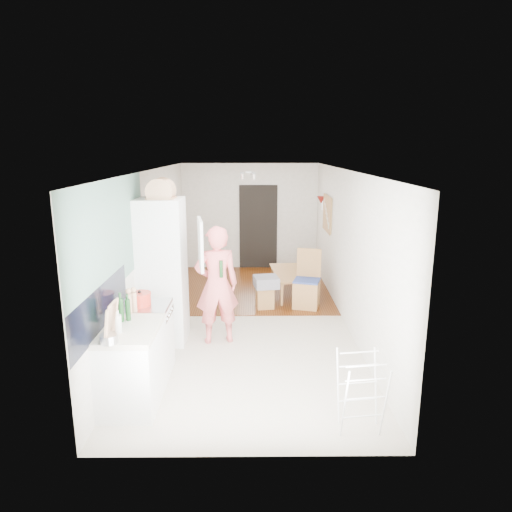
{
  "coord_description": "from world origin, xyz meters",
  "views": [
    {
      "loc": [
        0.06,
        -7.26,
        2.85
      ],
      "look_at": [
        0.12,
        0.2,
        1.07
      ],
      "focal_mm": 32.0,
      "sensor_mm": 36.0,
      "label": 1
    }
  ],
  "objects_px": {
    "person": "(217,275)",
    "stool": "(265,297)",
    "drying_rack": "(361,394)",
    "dining_chair": "(307,280)",
    "dining_table": "(294,285)"
  },
  "relations": [
    {
      "from": "dining_chair",
      "to": "person",
      "type": "bearing_deg",
      "value": -120.01
    },
    {
      "from": "dining_table",
      "to": "dining_chair",
      "type": "relative_size",
      "value": 1.1
    },
    {
      "from": "dining_table",
      "to": "dining_chair",
      "type": "bearing_deg",
      "value": -172.48
    },
    {
      "from": "dining_chair",
      "to": "drying_rack",
      "type": "relative_size",
      "value": 1.3
    },
    {
      "from": "stool",
      "to": "drying_rack",
      "type": "xyz_separation_m",
      "value": [
        0.88,
        -3.7,
        0.21
      ]
    },
    {
      "from": "drying_rack",
      "to": "person",
      "type": "bearing_deg",
      "value": 118.66
    },
    {
      "from": "dining_table",
      "to": "stool",
      "type": "height_order",
      "value": "dining_table"
    },
    {
      "from": "dining_chair",
      "to": "dining_table",
      "type": "bearing_deg",
      "value": 118.07
    },
    {
      "from": "dining_table",
      "to": "drying_rack",
      "type": "bearing_deg",
      "value": 178.44
    },
    {
      "from": "stool",
      "to": "drying_rack",
      "type": "bearing_deg",
      "value": -76.63
    },
    {
      "from": "person",
      "to": "dining_chair",
      "type": "distance_m",
      "value": 2.18
    },
    {
      "from": "person",
      "to": "dining_table",
      "type": "distance_m",
      "value": 2.72
    },
    {
      "from": "dining_table",
      "to": "drying_rack",
      "type": "relative_size",
      "value": 1.43
    },
    {
      "from": "person",
      "to": "stool",
      "type": "distance_m",
      "value": 1.85
    },
    {
      "from": "person",
      "to": "stool",
      "type": "relative_size",
      "value": 5.27
    }
  ]
}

